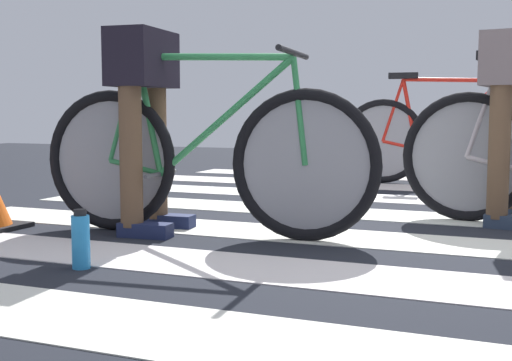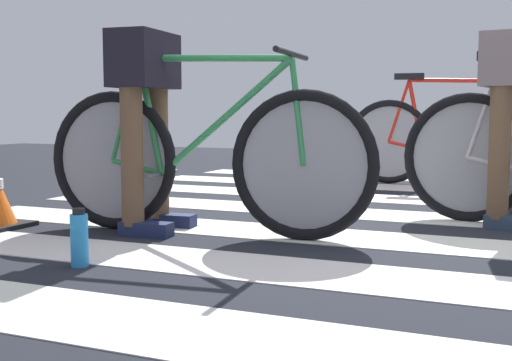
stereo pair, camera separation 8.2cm
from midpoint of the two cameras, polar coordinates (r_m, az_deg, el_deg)
name	(u,v)px [view 1 (the left image)]	position (r m, az deg, el deg)	size (l,w,h in m)	color
ground	(426,237)	(3.43, 13.64, -4.63)	(18.00, 14.00, 0.02)	black
crosswalk_markings	(415,242)	(3.21, 12.70, -5.10)	(5.43, 6.50, 0.00)	silver
bicycle_1_of_4	(203,157)	(3.29, -5.22, 2.01)	(1.73, 0.52, 0.93)	black
cyclist_1_of_4	(144,103)	(3.42, -10.10, 6.56)	(0.34, 0.43, 1.01)	brown
cyclist_2_of_4	(506,101)	(3.83, 19.93, 6.35)	(0.35, 0.43, 1.02)	brown
bicycle_4_of_4	(444,139)	(5.78, 15.37, 3.47)	(1.73, 0.52, 0.93)	black
water_bottle	(81,240)	(2.71, -15.41, -4.89)	(0.07, 0.07, 0.23)	#298FD9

